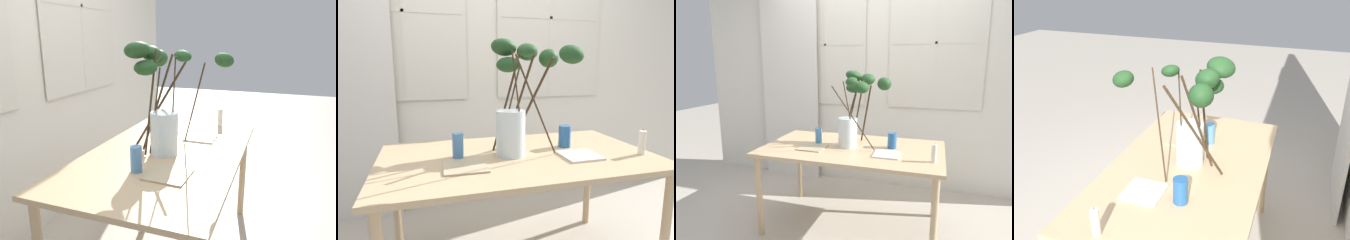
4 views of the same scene
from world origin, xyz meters
TOP-DOWN VIEW (x-y plane):
  - dining_table at (0.00, 0.00)m, footprint 1.58×0.91m
  - vase_with_branches at (0.01, 0.04)m, footprint 0.47×0.66m
  - drinking_glass_blue_left at (-0.35, 0.04)m, footprint 0.06×0.06m
  - drinking_glass_blue_right at (0.34, 0.08)m, footprint 0.08×0.08m
  - plate_square_left at (-0.33, -0.13)m, footprint 0.23×0.23m
  - plate_square_right at (0.33, -0.13)m, footprint 0.21×0.21m
  - pillar_candle at (0.70, -0.20)m, footprint 0.04×0.04m

SIDE VIEW (x-z plane):
  - dining_table at x=0.00m, z-range 0.31..1.08m
  - plate_square_left at x=-0.33m, z-range 0.77..0.78m
  - plate_square_right at x=0.33m, z-range 0.77..0.78m
  - drinking_glass_blue_right at x=0.34m, z-range 0.77..0.91m
  - pillar_candle at x=0.70m, z-range 0.76..0.91m
  - drinking_glass_blue_left at x=-0.35m, z-range 0.77..0.91m
  - vase_with_branches at x=0.01m, z-range 0.76..1.46m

